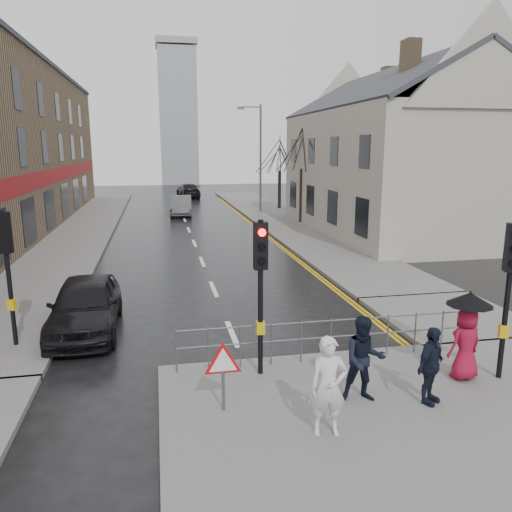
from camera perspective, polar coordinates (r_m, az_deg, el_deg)
name	(u,v)px	position (r m, az deg, el deg)	size (l,w,h in m)	color
ground	(253,384)	(11.09, -0.33, -14.40)	(120.00, 120.00, 0.00)	black
near_pavement	(479,462)	(9.31, 24.16, -20.72)	(10.00, 9.00, 0.14)	#605E5B
left_pavement	(83,227)	(33.42, -19.13, 3.15)	(4.00, 44.00, 0.14)	#605E5B
right_pavement	(276,217)	(36.07, 2.27, 4.44)	(4.00, 40.00, 0.14)	#605E5B
pavement_bridge_right	(448,316)	(16.01, 21.09, -6.43)	(4.00, 4.20, 0.14)	#605E5B
building_right_cream	(395,151)	(31.01, 15.62, 11.47)	(9.00, 16.40, 10.10)	#B6B09E
church_tower	(178,118)	(71.93, -8.89, 15.34)	(5.00, 5.00, 18.00)	#989AA0
traffic_signal_near_left	(261,271)	(10.45, 0.53, -1.68)	(0.28, 0.27, 3.40)	black
traffic_signal_near_right	(510,273)	(11.52, 27.04, -1.74)	(0.34, 0.33, 3.40)	black
traffic_signal_far_left	(6,254)	(13.48, -26.63, 0.18)	(0.34, 0.33, 3.40)	black
guard_railing_front	(331,330)	(11.76, 8.57, -8.37)	(7.14, 0.04, 1.00)	#595B5E
warning_sign	(223,365)	(9.45, -3.79, -12.37)	(0.80, 0.07, 1.35)	#595B5E
street_lamp	(258,151)	(38.51, 0.26, 11.87)	(1.83, 0.25, 8.00)	#595B5E
tree_near	(302,145)	(33.09, 5.31, 12.50)	(2.40, 2.40, 6.58)	#2E2319
tree_far	(280,155)	(40.95, 2.74, 11.48)	(2.40, 2.40, 5.64)	#2E2319
pedestrian_a	(328,386)	(8.83, 8.27, -14.54)	(0.64, 0.42, 1.75)	silver
pedestrian_b	(364,359)	(10.02, 12.24, -11.47)	(0.83, 0.65, 1.71)	black
pedestrian_with_umbrella	(467,330)	(11.48, 22.97, -7.84)	(0.96, 0.96, 1.92)	maroon
pedestrian_d	(431,366)	(10.30, 19.33, -11.74)	(0.90, 0.38, 1.54)	black
car_parked	(85,305)	(14.51, -18.93, -5.34)	(1.78, 4.42, 1.51)	black
car_mid	(181,206)	(38.02, -8.57, 5.72)	(1.55, 4.43, 1.46)	#515457
car_far	(188,191)	(51.56, -7.74, 7.41)	(1.97, 4.85, 1.41)	black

